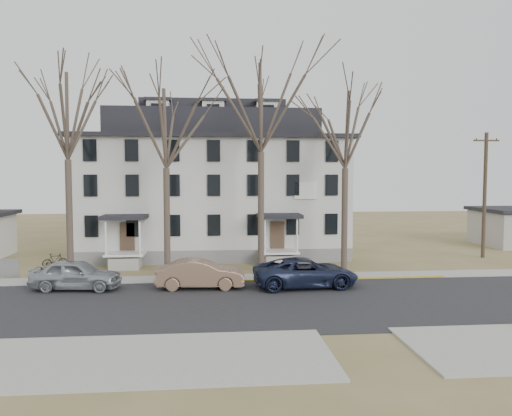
{
  "coord_description": "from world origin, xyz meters",
  "views": [
    {
      "loc": [
        -2.24,
        -22.04,
        6.4
      ],
      "look_at": [
        0.6,
        9.0,
        4.26
      ],
      "focal_mm": 35.0,
      "sensor_mm": 36.0,
      "label": 1
    }
  ],
  "objects": [
    {
      "name": "yellow_curb",
      "position": [
        5.0,
        7.1,
        0.0
      ],
      "size": [
        14.0,
        0.25,
        0.06
      ],
      "primitive_type": "cube",
      "color": "gold",
      "rests_on": "ground"
    },
    {
      "name": "main_road",
      "position": [
        0.0,
        2.0,
        0.0
      ],
      "size": [
        120.0,
        10.0,
        0.04
      ],
      "primitive_type": "cube",
      "color": "#27272A",
      "rests_on": "ground"
    },
    {
      "name": "tree_mid_left",
      "position": [
        -5.0,
        9.8,
        9.6
      ],
      "size": [
        7.8,
        7.8,
        12.74
      ],
      "color": "#473B31",
      "rests_on": "ground"
    },
    {
      "name": "utility_pole_far",
      "position": [
        18.5,
        14.0,
        4.9
      ],
      "size": [
        2.0,
        0.28,
        9.5
      ],
      "color": "#3D3023",
      "rests_on": "ground"
    },
    {
      "name": "car_silver",
      "position": [
        -9.62,
        5.82,
        0.83
      ],
      "size": [
        5.04,
        2.46,
        1.66
      ],
      "primitive_type": "imported",
      "rotation": [
        0.0,
        0.0,
        1.46
      ],
      "color": "#9AA0A6",
      "rests_on": "ground"
    },
    {
      "name": "far_sidewalk",
      "position": [
        0.0,
        8.0,
        0.0
      ],
      "size": [
        120.0,
        2.0,
        0.08
      ],
      "primitive_type": "cube",
      "color": "#A09F97",
      "rests_on": "ground"
    },
    {
      "name": "tree_center",
      "position": [
        1.0,
        9.8,
        11.08
      ],
      "size": [
        9.0,
        9.0,
        14.7
      ],
      "color": "#473B31",
      "rests_on": "ground"
    },
    {
      "name": "car_navy",
      "position": [
        3.07,
        5.32,
        0.82
      ],
      "size": [
        6.03,
        3.07,
        1.63
      ],
      "primitive_type": "imported",
      "rotation": [
        0.0,
        0.0,
        1.63
      ],
      "color": "#1B223C",
      "rests_on": "ground"
    },
    {
      "name": "ground",
      "position": [
        0.0,
        0.0,
        0.0
      ],
      "size": [
        120.0,
        120.0,
        0.0
      ],
      "primitive_type": "plane",
      "color": "olive",
      "rests_on": "ground"
    },
    {
      "name": "boarding_house",
      "position": [
        -2.0,
        17.95,
        5.38
      ],
      "size": [
        20.8,
        12.36,
        12.05
      ],
      "color": "slate",
      "rests_on": "ground"
    },
    {
      "name": "car_tan",
      "position": [
        -2.82,
        5.52,
        0.8
      ],
      "size": [
        4.95,
        1.92,
        1.61
      ],
      "primitive_type": "imported",
      "rotation": [
        0.0,
        0.0,
        1.53
      ],
      "color": "#7F604A",
      "rests_on": "ground"
    },
    {
      "name": "near_sidewalk_left",
      "position": [
        -8.0,
        -5.0,
        0.0
      ],
      "size": [
        20.0,
        5.0,
        0.08
      ],
      "primitive_type": "cube",
      "color": "#A09F97",
      "rests_on": "ground"
    },
    {
      "name": "bicycle_right",
      "position": [
        -12.77,
        12.49,
        0.49
      ],
      "size": [
        1.67,
        1.14,
        0.98
      ],
      "primitive_type": "imported",
      "rotation": [
        0.0,
        0.0,
        2.03
      ],
      "color": "black",
      "rests_on": "ground"
    },
    {
      "name": "tree_mid_right",
      "position": [
        6.5,
        9.8,
        9.6
      ],
      "size": [
        7.8,
        7.8,
        12.74
      ],
      "color": "#473B31",
      "rests_on": "ground"
    },
    {
      "name": "bicycle_left",
      "position": [
        -8.46,
        11.89,
        0.49
      ],
      "size": [
        1.94,
        1.52,
        0.98
      ],
      "primitive_type": "imported",
      "rotation": [
        0.0,
        0.0,
        1.03
      ],
      "color": "black",
      "rests_on": "ground"
    },
    {
      "name": "tree_far_left",
      "position": [
        -11.0,
        9.8,
        10.34
      ],
      "size": [
        8.4,
        8.4,
        13.72
      ],
      "color": "#473B31",
      "rests_on": "ground"
    }
  ]
}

